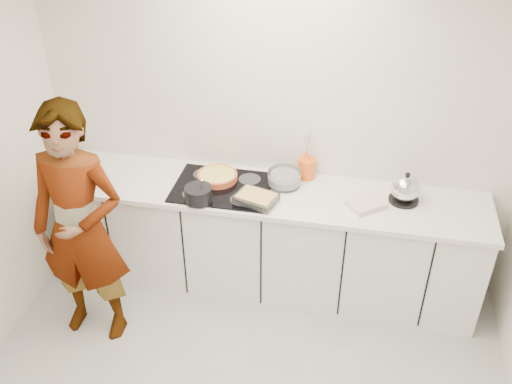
% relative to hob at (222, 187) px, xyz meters
% --- Properties ---
extents(ceiling, '(3.60, 3.20, 0.00)m').
position_rel_hob_xyz_m(ceiling, '(0.35, -1.26, 1.68)').
color(ceiling, white).
rests_on(ceiling, wall_back).
extents(wall_back, '(3.60, 0.00, 2.60)m').
position_rel_hob_xyz_m(wall_back, '(0.35, 0.34, 0.38)').
color(wall_back, white).
rests_on(wall_back, ground).
extents(base_cabinets, '(3.20, 0.58, 0.87)m').
position_rel_hob_xyz_m(base_cabinets, '(0.35, 0.02, -0.48)').
color(base_cabinets, white).
rests_on(base_cabinets, floor).
extents(countertop, '(3.24, 0.64, 0.04)m').
position_rel_hob_xyz_m(countertop, '(0.35, 0.02, -0.03)').
color(countertop, white).
rests_on(countertop, base_cabinets).
extents(hob, '(0.72, 0.54, 0.01)m').
position_rel_hob_xyz_m(hob, '(0.00, 0.00, 0.00)').
color(hob, black).
rests_on(hob, countertop).
extents(tart_dish, '(0.37, 0.37, 0.05)m').
position_rel_hob_xyz_m(tart_dish, '(-0.06, 0.09, 0.03)').
color(tart_dish, '#C8552D').
rests_on(tart_dish, hob).
extents(saucepan, '(0.23, 0.23, 0.19)m').
position_rel_hob_xyz_m(saucepan, '(-0.12, -0.21, 0.06)').
color(saucepan, black).
rests_on(saucepan, hob).
extents(baking_dish, '(0.33, 0.28, 0.06)m').
position_rel_hob_xyz_m(baking_dish, '(0.29, -0.14, 0.04)').
color(baking_dish, silver).
rests_on(baking_dish, hob).
extents(mixing_bowl, '(0.32, 0.32, 0.12)m').
position_rel_hob_xyz_m(mixing_bowl, '(0.45, 0.14, 0.05)').
color(mixing_bowl, silver).
rests_on(mixing_bowl, countertop).
extents(tea_towel, '(0.30, 0.29, 0.04)m').
position_rel_hob_xyz_m(tea_towel, '(1.07, -0.03, 0.01)').
color(tea_towel, white).
rests_on(tea_towel, countertop).
extents(kettle, '(0.27, 0.27, 0.24)m').
position_rel_hob_xyz_m(kettle, '(1.33, 0.09, 0.10)').
color(kettle, black).
rests_on(kettle, countertop).
extents(utensil_crock, '(0.17, 0.17, 0.16)m').
position_rel_hob_xyz_m(utensil_crock, '(0.60, 0.27, 0.07)').
color(utensil_crock, '#F75C15').
rests_on(utensil_crock, countertop).
extents(cook, '(0.67, 0.44, 1.83)m').
position_rel_hob_xyz_m(cook, '(-0.81, -0.69, -0.00)').
color(cook, white).
rests_on(cook, floor).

